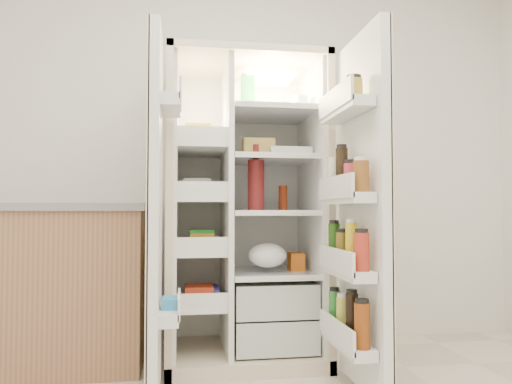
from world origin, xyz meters
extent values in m
cube|color=white|center=(0.00, 2.00, 1.35)|extent=(4.00, 0.02, 2.70)
cube|color=beige|center=(0.00, 1.93, 0.90)|extent=(0.92, 0.04, 1.80)
cube|color=beige|center=(-0.44, 1.60, 0.90)|extent=(0.04, 0.70, 1.80)
cube|color=beige|center=(0.44, 1.60, 0.90)|extent=(0.04, 0.70, 1.80)
cube|color=beige|center=(0.00, 1.60, 1.78)|extent=(0.92, 0.70, 0.04)
cube|color=beige|center=(0.00, 1.60, 0.04)|extent=(0.92, 0.70, 0.08)
cube|color=white|center=(0.00, 1.90, 0.92)|extent=(0.84, 0.02, 1.68)
cube|color=white|center=(-0.41, 1.60, 0.92)|extent=(0.02, 0.62, 1.68)
cube|color=white|center=(0.41, 1.60, 0.92)|extent=(0.02, 0.62, 1.68)
cube|color=white|center=(-0.11, 1.60, 0.92)|extent=(0.03, 0.62, 1.68)
cube|color=#B8C1BD|center=(0.16, 1.58, 0.18)|extent=(0.47, 0.52, 0.19)
cube|color=#B8C1BD|center=(0.16, 1.58, 0.39)|extent=(0.47, 0.52, 0.19)
cube|color=#FFD18C|center=(0.16, 1.65, 1.72)|extent=(0.30, 0.30, 0.02)
cube|color=white|center=(-0.26, 1.60, 0.35)|extent=(0.28, 0.58, 0.02)
cube|color=white|center=(-0.26, 1.60, 0.65)|extent=(0.28, 0.58, 0.02)
cube|color=white|center=(-0.26, 1.60, 0.95)|extent=(0.28, 0.58, 0.02)
cube|color=white|center=(-0.26, 1.60, 1.25)|extent=(0.28, 0.58, 0.02)
cube|color=white|center=(0.16, 1.60, 0.52)|extent=(0.49, 0.58, 0.01)
cube|color=white|center=(0.16, 1.60, 0.88)|extent=(0.49, 0.58, 0.01)
cube|color=white|center=(0.16, 1.60, 1.20)|extent=(0.49, 0.58, 0.02)
cube|color=white|center=(0.16, 1.60, 1.48)|extent=(0.49, 0.58, 0.02)
cube|color=#E84320|center=(-0.26, 1.60, 0.41)|extent=(0.16, 0.20, 0.10)
cube|color=green|center=(-0.26, 1.60, 0.72)|extent=(0.14, 0.18, 0.12)
cube|color=silver|center=(-0.26, 1.60, 0.99)|extent=(0.20, 0.22, 0.07)
cube|color=gold|center=(-0.26, 1.60, 1.33)|extent=(0.15, 0.16, 0.14)
cube|color=#33359B|center=(-0.26, 1.60, 0.40)|extent=(0.18, 0.20, 0.09)
cube|color=gold|center=(-0.26, 1.60, 0.71)|extent=(0.14, 0.18, 0.10)
cube|color=silver|center=(-0.26, 1.60, 1.02)|extent=(0.16, 0.16, 0.12)
sphere|color=orange|center=(0.03, 1.50, 0.12)|extent=(0.07, 0.07, 0.07)
sphere|color=orange|center=(0.12, 1.54, 0.12)|extent=(0.07, 0.07, 0.07)
sphere|color=orange|center=(0.22, 1.50, 0.12)|extent=(0.07, 0.07, 0.07)
sphere|color=orange|center=(0.08, 1.64, 0.12)|extent=(0.07, 0.07, 0.07)
sphere|color=orange|center=(0.18, 1.62, 0.12)|extent=(0.07, 0.07, 0.07)
ellipsoid|color=#3E6822|center=(0.16, 1.60, 0.40)|extent=(0.26, 0.24, 0.11)
cylinder|color=#511112|center=(0.05, 1.44, 1.04)|extent=(0.10, 0.10, 0.30)
cylinder|color=maroon|center=(0.23, 1.58, 0.96)|extent=(0.05, 0.05, 0.15)
cube|color=#227E39|center=(0.02, 1.59, 1.60)|extent=(0.08, 0.08, 0.23)
cylinder|color=silver|center=(0.32, 1.52, 1.53)|extent=(0.10, 0.10, 0.09)
cylinder|color=#906121|center=(0.15, 1.72, 1.53)|extent=(0.06, 0.06, 0.08)
cube|color=silver|center=(0.26, 1.51, 1.24)|extent=(0.25, 0.10, 0.06)
cube|color=tan|center=(0.08, 1.55, 1.26)|extent=(0.19, 0.10, 0.11)
ellipsoid|color=white|center=(0.13, 1.52, 0.60)|extent=(0.22, 0.20, 0.14)
cube|color=orange|center=(0.32, 1.60, 0.58)|extent=(0.09, 0.11, 0.11)
cube|color=white|center=(-0.50, 1.05, 0.90)|extent=(0.05, 0.40, 1.72)
cube|color=beige|center=(-0.52, 1.05, 0.90)|extent=(0.01, 0.40, 1.72)
cube|color=white|center=(-0.43, 1.05, 0.40)|extent=(0.09, 0.32, 0.06)
cube|color=white|center=(-0.43, 1.05, 1.40)|extent=(0.09, 0.32, 0.06)
cube|color=#338CCC|center=(-0.43, 1.05, 0.43)|extent=(0.07, 0.12, 0.10)
cube|color=white|center=(0.50, 0.96, 0.90)|extent=(0.05, 0.58, 1.72)
cube|color=beige|center=(0.53, 0.96, 0.90)|extent=(0.01, 0.58, 1.72)
cube|color=white|center=(0.42, 0.96, 0.26)|extent=(0.11, 0.50, 0.05)
cube|color=white|center=(0.42, 0.96, 0.60)|extent=(0.11, 0.50, 0.05)
cube|color=white|center=(0.42, 0.96, 0.95)|extent=(0.11, 0.50, 0.05)
cube|color=white|center=(0.42, 0.96, 1.38)|extent=(0.11, 0.50, 0.05)
cylinder|color=#7C350D|center=(0.42, 0.76, 0.39)|extent=(0.07, 0.07, 0.20)
cylinder|color=black|center=(0.42, 0.89, 0.40)|extent=(0.06, 0.06, 0.22)
cylinder|color=gold|center=(0.42, 1.02, 0.38)|extent=(0.06, 0.06, 0.18)
cylinder|color=#2B812F|center=(0.42, 1.15, 0.38)|extent=(0.06, 0.06, 0.19)
cylinder|color=#A92D1C|center=(0.42, 0.76, 0.71)|extent=(0.07, 0.07, 0.17)
cylinder|color=yellow|center=(0.42, 0.89, 0.73)|extent=(0.06, 0.06, 0.21)
cylinder|color=brown|center=(0.42, 1.02, 0.70)|extent=(0.07, 0.07, 0.16)
cylinder|color=#204C11|center=(0.42, 1.15, 0.72)|extent=(0.06, 0.06, 0.20)
cylinder|color=brown|center=(0.42, 0.76, 1.04)|extent=(0.07, 0.07, 0.14)
cylinder|color=#B32E3A|center=(0.42, 0.89, 1.04)|extent=(0.07, 0.07, 0.14)
cylinder|color=black|center=(0.42, 1.02, 1.09)|extent=(0.06, 0.06, 0.23)
cylinder|color=beige|center=(0.42, 1.15, 1.06)|extent=(0.06, 0.06, 0.18)
cylinder|color=#A68829|center=(0.42, 0.84, 1.45)|extent=(0.08, 0.08, 0.10)
cube|color=#9D6D4E|center=(-1.21, 1.66, 0.45)|extent=(1.24, 0.64, 0.89)
cube|color=gray|center=(-1.21, 1.66, 0.91)|extent=(1.29, 0.68, 0.04)
camera|label=1|loc=(-0.38, -1.30, 0.89)|focal=34.00mm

